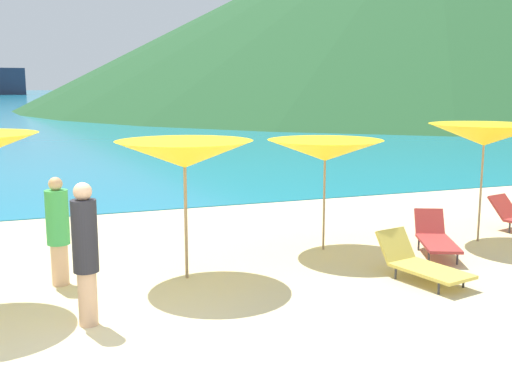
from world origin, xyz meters
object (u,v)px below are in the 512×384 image
at_px(umbrella_6, 325,150).
at_px(beachgoer_4, 85,250).
at_px(beachgoer_2, 58,229).
at_px(lounge_chair_4, 436,237).
at_px(lounge_chair_0, 420,263).
at_px(umbrella_5, 185,154).
at_px(umbrella_7, 484,135).

relative_size(umbrella_6, beachgoer_4, 1.18).
bearing_deg(beachgoer_2, beachgoer_4, -106.91).
xyz_separation_m(lounge_chair_4, beachgoer_4, (-6.07, -1.21, 0.65)).
xyz_separation_m(umbrella_6, lounge_chair_0, (0.60, -2.12, -1.55)).
bearing_deg(umbrella_6, umbrella_5, -164.12).
bearing_deg(beachgoer_4, beachgoer_2, 158.83).
distance_m(lounge_chair_0, beachgoer_4, 5.00).
relative_size(umbrella_6, beachgoer_2, 1.30).
height_order(beachgoer_2, beachgoer_4, beachgoer_4).
bearing_deg(umbrella_5, lounge_chair_4, -2.69).
height_order(lounge_chair_0, beachgoer_4, beachgoer_4).
xyz_separation_m(lounge_chair_0, beachgoer_4, (-4.95, -0.08, 0.69)).
xyz_separation_m(umbrella_7, beachgoer_2, (-7.68, 0.05, -1.19)).
xyz_separation_m(umbrella_5, lounge_chair_0, (3.34, -1.34, -1.66)).
bearing_deg(umbrella_7, lounge_chair_4, -159.56).
relative_size(umbrella_6, lounge_chair_4, 1.31).
height_order(lounge_chair_4, beachgoer_4, beachgoer_4).
distance_m(umbrella_5, lounge_chair_4, 4.75).
distance_m(umbrella_6, beachgoer_2, 4.72).
distance_m(umbrella_5, umbrella_7, 5.83).
height_order(umbrella_5, lounge_chair_0, umbrella_5).
height_order(umbrella_6, lounge_chair_4, umbrella_6).
distance_m(umbrella_7, beachgoer_2, 7.77).
relative_size(lounge_chair_0, beachgoer_2, 0.99).
xyz_separation_m(umbrella_6, lounge_chair_4, (1.71, -0.99, -1.51)).
relative_size(umbrella_5, beachgoer_2, 1.40).
bearing_deg(umbrella_5, lounge_chair_0, -21.80).
height_order(umbrella_5, umbrella_7, umbrella_7).
bearing_deg(lounge_chair_0, beachgoer_4, 168.18).
relative_size(lounge_chair_4, beachgoer_4, 0.89).
relative_size(umbrella_6, umbrella_7, 0.94).
bearing_deg(beachgoer_4, umbrella_6, 87.58).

